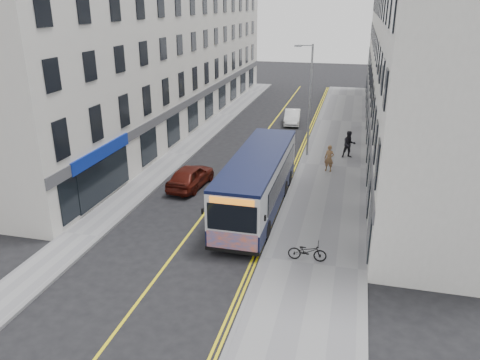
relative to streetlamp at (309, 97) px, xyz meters
The scene contains 17 objects.
ground 15.25m from the streetlamp, 106.58° to the right, with size 140.00×140.00×0.00m, color black.
pavement_east 5.20m from the streetlamp, 43.87° to the right, with size 4.50×64.00×0.12m, color gray.
pavement_west 10.33m from the streetlamp, 167.70° to the right, with size 2.00×64.00×0.12m, color gray.
kerb_east 4.76m from the streetlamp, 94.85° to the right, with size 0.18×64.00×0.13m, color slate.
kerb_west 9.45m from the streetlamp, 166.24° to the right, with size 0.18×64.00×0.13m, color slate.
road_centre_line 6.37m from the streetlamp, 154.37° to the right, with size 0.12×64.00×0.01m, color yellow.
road_dbl_yellow_inner 4.85m from the streetlamp, 107.21° to the right, with size 0.10×64.00×0.01m, color yellow.
road_dbl_yellow_outer 4.83m from the streetlamp, 101.85° to the right, with size 0.10×64.00×0.01m, color yellow.
terrace_east 10.35m from the streetlamp, 43.68° to the left, with size 6.00×46.00×13.00m, color white.
terrace_west 15.06m from the streetlamp, 152.01° to the left, with size 6.00×46.00×13.00m, color silver.
streetlamp is the anchor object (origin of this frame).
city_bus 10.54m from the streetlamp, 98.45° to the right, with size 2.54×10.87×3.16m.
bicycle 15.58m from the streetlamp, 83.33° to the right, with size 0.59×1.68×0.88m, color black.
pedestrian_near 4.98m from the streetlamp, 59.62° to the right, with size 0.64×0.42×1.76m, color olive.
pedestrian_far 4.47m from the streetlamp, ahead, with size 0.95×0.74×1.95m, color black.
car_white 10.45m from the streetlamp, 104.05° to the left, with size 1.37×3.92×1.29m, color silver.
car_maroon 10.61m from the streetlamp, 128.27° to the right, with size 1.69×4.21×1.43m, color #4C130C.
Camera 1 is at (7.41, -19.02, 10.74)m, focal length 35.00 mm.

